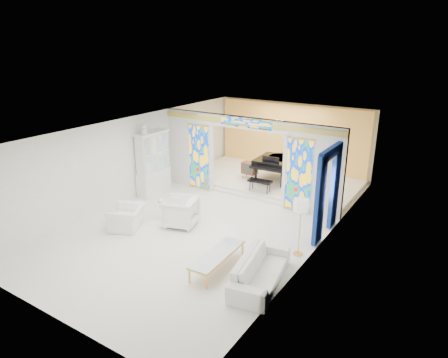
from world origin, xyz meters
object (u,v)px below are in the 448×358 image
Objects in this scene: grand_piano at (280,162)px; tv_console at (249,168)px; coffee_table at (218,255)px; armchair_left at (127,218)px; armchair_right at (180,212)px; sofa at (261,270)px; china_cabinet at (153,164)px.

tv_console is (-1.10, -0.51, -0.30)m from grand_piano.
coffee_table is 0.69× the size of grand_piano.
armchair_left is 1.63m from armchair_right.
tv_console reaches higher than sofa.
china_cabinet is 1.17× the size of sofa.
coffee_table is at bearing -81.15° from grand_piano.
tv_console is at bearing 164.02° from armchair_right.
china_cabinet is at bearing -179.60° from armchair_left.
armchair_right reaches higher than coffee_table.
china_cabinet reaches higher than grand_piano.
coffee_table is at bearing -32.48° from china_cabinet.
sofa is (4.83, -0.40, -0.01)m from armchair_left.
armchair_left reaches higher than sofa.
grand_piano is at bearing 44.35° from china_cabinet.
grand_piano is at bearing 11.02° from sofa.
armchair_right is 3.84m from sofa.
sofa is 1.21m from coffee_table.
china_cabinet is 2.72× the size of armchair_right.
armchair_right is at bearing -85.16° from tv_console.
china_cabinet is 4.99m from grand_piano.
china_cabinet is at bearing -138.70° from grand_piano.
sofa is 7.14m from tv_console.
grand_piano is at bearing 151.81° from armchair_right.
armchair_right is 0.36× the size of grand_piano.
armchair_left is at bearing 173.10° from coffee_table.
armchair_left is 5.81m from tv_console.
china_cabinet is 4.01× the size of tv_console.
china_cabinet reaches higher than tv_console.
armchair_left is at bearing -97.99° from tv_console.
armchair_right is (1.26, 1.03, 0.11)m from armchair_left.
armchair_left is 1.07× the size of armchair_right.
armchair_left is at bearing -68.42° from armchair_right.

